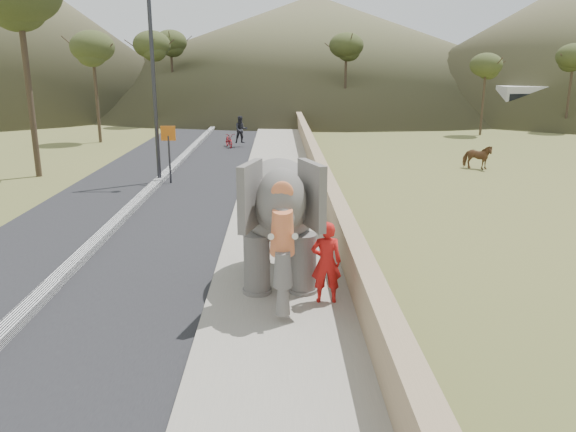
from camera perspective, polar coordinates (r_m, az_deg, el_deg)
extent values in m
plane|color=olive|center=(12.25, -0.92, -8.00)|extent=(160.00, 160.00, 0.00)
cube|color=black|center=(22.37, -13.91, 2.29)|extent=(7.00, 120.00, 0.03)
cube|color=black|center=(22.35, -13.93, 2.53)|extent=(0.35, 120.00, 0.22)
cube|color=#9E9687|center=(21.79, -0.99, 2.57)|extent=(3.00, 120.00, 0.15)
cube|color=tan|center=(21.76, 3.37, 3.80)|extent=(0.30, 120.00, 1.10)
cylinder|color=#2A2B2F|center=(23.83, -13.46, 12.77)|extent=(0.16, 0.16, 8.00)
cylinder|color=#2D2D33|center=(23.83, -11.94, 5.59)|extent=(0.08, 0.08, 2.00)
cube|color=#D06413|center=(23.68, -12.08, 8.22)|extent=(0.60, 0.05, 0.60)
imported|color=brown|center=(28.20, 18.66, 5.70)|extent=(1.51, 1.21, 1.16)
imported|color=#B1B2B9|center=(50.43, 18.34, 9.72)|extent=(4.23, 1.72, 1.44)
cube|color=silver|center=(52.93, 26.36, 10.06)|extent=(11.01, 2.54, 3.10)
cone|color=brown|center=(81.45, 2.61, 16.65)|extent=(80.00, 80.00, 14.00)
imported|color=red|center=(11.28, 3.91, -4.70)|extent=(0.61, 0.40, 1.69)
imported|color=maroon|center=(34.13, -6.01, 7.66)|extent=(0.99, 1.71, 0.85)
imported|color=black|center=(34.00, -4.79, 8.74)|extent=(0.93, 0.81, 1.62)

